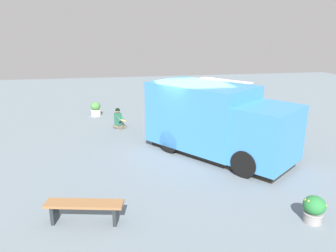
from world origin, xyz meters
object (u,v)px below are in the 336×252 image
Objects in this scene: food_truck at (216,122)px; planter_flowering_near at (96,109)px; person_customer at (119,120)px; trash_bin at (278,113)px; plaza_bench at (85,207)px; planter_flowering_far at (314,209)px.

food_truck reaches higher than planter_flowering_near.
person_customer is 7.50m from trash_bin.
plaza_bench is at bearing -50.45° from food_truck.
planter_flowering_far is at bearing -23.43° from trash_bin.
trash_bin is at bearing 128.69° from plaza_bench.
planter_flowering_near is 0.40× the size of plaza_bench.
person_customer is 2.63m from planter_flowering_near.
food_truck is 7.71m from planter_flowering_near.
food_truck is 2.98× the size of plaza_bench.
planter_flowering_far is (4.49, 0.83, -0.84)m from food_truck.
planter_flowering_far is 5.22m from plaza_bench.
food_truck is 5.17m from person_customer.
planter_flowering_near reaches higher than planter_flowering_far.
planter_flowering_near reaches higher than plaza_bench.
planter_flowering_near is 11.98m from planter_flowering_far.
planter_flowering_far is (10.80, 5.20, -0.02)m from planter_flowering_near.
trash_bin reaches higher than planter_flowering_far.
plaza_bench is 10.88m from trash_bin.
person_customer reaches higher than plaza_bench.
trash_bin is at bearing 156.57° from planter_flowering_far.
food_truck is 7.43× the size of planter_flowering_near.
food_truck is at bearing 34.73° from planter_flowering_near.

